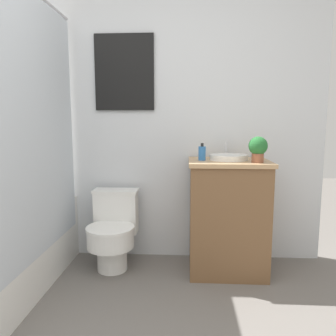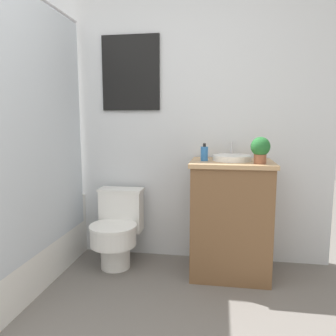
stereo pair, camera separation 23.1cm
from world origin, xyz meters
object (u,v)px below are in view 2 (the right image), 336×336
at_px(soap_bottle, 204,153).
at_px(potted_plant, 260,149).
at_px(sink, 232,158).
at_px(toilet, 117,229).

height_order(soap_bottle, potted_plant, potted_plant).
xyz_separation_m(sink, soap_bottle, (-0.20, -0.04, 0.03)).
distance_m(toilet, sink, 1.08).
xyz_separation_m(soap_bottle, potted_plant, (0.39, -0.11, 0.05)).
bearing_deg(toilet, potted_plant, -6.95).
bearing_deg(toilet, sink, 1.19).
bearing_deg(toilet, soap_bottle, -2.14).
bearing_deg(sink, toilet, -178.81).
bearing_deg(sink, potted_plant, -39.10).
height_order(sink, soap_bottle, same).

